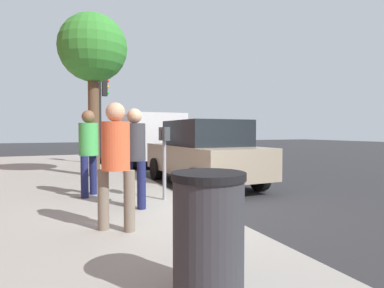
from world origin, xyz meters
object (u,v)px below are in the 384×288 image
pedestrian_at_meter (135,150)px  parked_sedan_near (203,152)px  parking_meter (164,147)px  trash_bin (208,236)px  traffic_signal (102,104)px  parked_van_far (145,136)px  parking_officer (89,146)px  pedestrian_bystander (116,156)px  street_tree (93,51)px

pedestrian_at_meter → parked_sedan_near: pedestrian_at_meter is taller
parking_meter → trash_bin: parking_meter is taller
traffic_signal → trash_bin: traffic_signal is taller
parking_meter → trash_bin: (-3.64, 0.88, -0.51)m
parked_van_far → trash_bin: size_ratio=5.16×
pedestrian_at_meter → parking_officer: parking_officer is taller
pedestrian_bystander → pedestrian_at_meter: bearing=10.5°
parking_officer → traffic_signal: size_ratio=0.49×
parked_van_far → parking_officer: bearing=156.2°
parking_officer → trash_bin: bearing=-53.0°
parked_sedan_near → street_tree: street_tree is taller
parked_van_far → trash_bin: (-11.68, 2.71, -0.60)m
pedestrian_bystander → parked_sedan_near: size_ratio=0.39×
pedestrian_at_meter → trash_bin: pedestrian_at_meter is taller
parking_meter → parked_van_far: size_ratio=0.27×
pedestrian_at_meter → parked_sedan_near: bearing=21.6°
pedestrian_at_meter → parked_van_far: 8.79m
trash_bin → pedestrian_bystander: bearing=9.3°
parked_sedan_near → parked_van_far: (6.01, 0.00, 0.36)m
pedestrian_at_meter → street_tree: 5.19m
pedestrian_at_meter → pedestrian_bystander: (-1.19, 0.54, -0.01)m
parked_van_far → traffic_signal: (-0.46, 1.90, 1.32)m
pedestrian_bystander → traffic_signal: size_ratio=0.48×
parking_officer → parked_sedan_near: bearing=50.9°
parked_sedan_near → trash_bin: bearing=154.5°
parking_officer → pedestrian_bystander: bearing=-56.3°
pedestrian_at_meter → traffic_signal: 8.11m
traffic_signal → parking_officer: bearing=169.5°
parked_sedan_near → trash_bin: size_ratio=4.39×
pedestrian_bystander → parking_officer: bearing=37.0°
pedestrian_at_meter → pedestrian_bystander: pedestrian_at_meter is taller
traffic_signal → trash_bin: (-11.22, 0.81, -1.92)m
parked_van_far → street_tree: bearing=146.4°
trash_bin → parked_sedan_near: bearing=-25.5°
pedestrian_at_meter → pedestrian_bystander: bearing=-136.9°
parked_sedan_near → pedestrian_bystander: bearing=139.8°
parking_meter → street_tree: size_ratio=0.29×
parking_officer → parked_van_far: parked_van_far is taller
parked_van_far → trash_bin: bearing=166.9°
pedestrian_at_meter → traffic_signal: bearing=63.3°
street_tree → traffic_signal: 3.84m
parking_meter → pedestrian_bystander: (-1.58, 1.22, -0.02)m
pedestrian_bystander → traffic_signal: (9.16, -1.15, 1.43)m
parked_sedan_near → traffic_signal: 6.10m
parked_van_far → street_tree: 5.46m
pedestrian_at_meter → parking_officer: 1.47m
pedestrian_at_meter → parked_van_far: size_ratio=0.33×
pedestrian_at_meter → parked_sedan_near: size_ratio=0.39×
parking_meter → parked_van_far: bearing=-12.8°
traffic_signal → parking_meter: bearing=-179.5°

